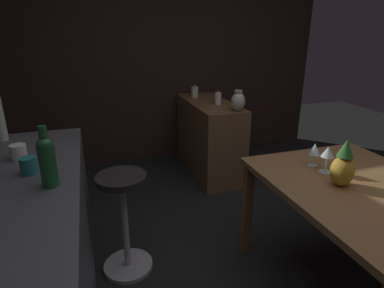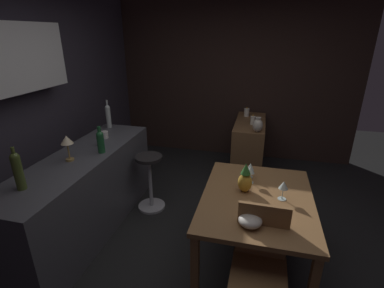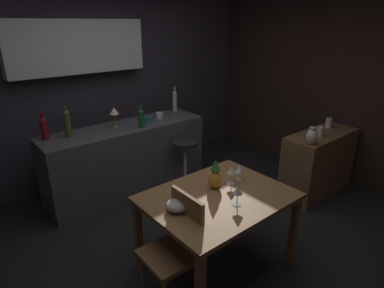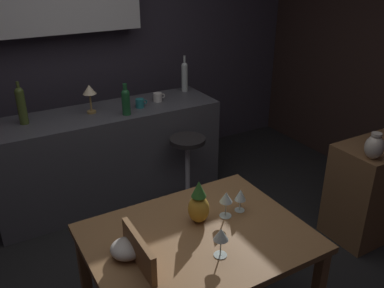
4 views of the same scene
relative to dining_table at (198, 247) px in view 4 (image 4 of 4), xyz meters
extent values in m
plane|color=black|center=(0.11, 0.41, -0.65)|extent=(9.00, 9.00, 0.00)
cube|color=#38333D|center=(0.11, 2.51, 0.65)|extent=(5.20, 0.10, 2.60)
cube|color=olive|center=(0.00, 0.00, 0.07)|extent=(1.23, 0.95, 0.04)
cube|color=olive|center=(-0.57, 0.42, -0.30)|extent=(0.06, 0.06, 0.70)
cube|color=olive|center=(0.57, 0.42, -0.30)|extent=(0.06, 0.06, 0.70)
cube|color=#4C4C51|center=(0.08, 1.80, -0.20)|extent=(2.10, 0.60, 0.90)
cube|color=olive|center=(-0.38, -0.05, 0.02)|extent=(0.04, 0.38, 0.47)
cylinder|color=#262323|center=(0.65, 1.28, 0.03)|extent=(0.32, 0.32, 0.04)
cylinder|color=silver|center=(0.65, 1.28, -0.31)|extent=(0.04, 0.04, 0.67)
cylinder|color=silver|center=(0.65, 1.28, -0.64)|extent=(0.34, 0.34, 0.03)
cylinder|color=silver|center=(0.35, 0.09, 0.09)|extent=(0.06, 0.06, 0.00)
cylinder|color=silver|center=(0.35, 0.09, 0.13)|extent=(0.01, 0.01, 0.07)
cone|color=silver|center=(0.35, 0.09, 0.20)|extent=(0.07, 0.07, 0.07)
cylinder|color=silver|center=(0.24, 0.08, 0.09)|extent=(0.07, 0.07, 0.00)
cylinder|color=silver|center=(0.24, 0.08, 0.14)|extent=(0.01, 0.01, 0.10)
cone|color=silver|center=(0.24, 0.08, 0.22)|extent=(0.08, 0.08, 0.07)
cylinder|color=silver|center=(0.02, -0.21, 0.09)|extent=(0.07, 0.07, 0.00)
cylinder|color=silver|center=(0.02, -0.21, 0.14)|extent=(0.01, 0.01, 0.10)
cone|color=silver|center=(0.02, -0.21, 0.22)|extent=(0.08, 0.08, 0.07)
ellipsoid|color=gold|center=(0.07, 0.12, 0.17)|extent=(0.13, 0.13, 0.17)
cone|color=#2D6B28|center=(0.07, 0.12, 0.31)|extent=(0.09, 0.09, 0.10)
ellipsoid|color=beige|center=(-0.41, 0.04, 0.13)|extent=(0.18, 0.18, 0.09)
cylinder|color=#475623|center=(-0.60, 1.85, 0.38)|extent=(0.07, 0.07, 0.28)
sphere|color=#475623|center=(-0.60, 1.85, 0.52)|extent=(0.07, 0.07, 0.07)
cylinder|color=#475623|center=(-0.60, 1.85, 0.58)|extent=(0.03, 0.03, 0.06)
cylinder|color=#1E592D|center=(0.23, 1.62, 0.34)|extent=(0.07, 0.07, 0.20)
sphere|color=#1E592D|center=(0.23, 1.62, 0.44)|extent=(0.07, 0.07, 0.07)
cylinder|color=#1E592D|center=(0.23, 1.62, 0.50)|extent=(0.04, 0.04, 0.06)
cylinder|color=silver|center=(1.01, 1.97, 0.38)|extent=(0.06, 0.06, 0.27)
sphere|color=silver|center=(1.01, 1.97, 0.51)|extent=(0.06, 0.06, 0.06)
cylinder|color=silver|center=(1.01, 1.97, 0.57)|extent=(0.02, 0.02, 0.08)
cylinder|color=white|center=(0.62, 1.81, 0.29)|extent=(0.08, 0.08, 0.08)
torus|color=white|center=(0.68, 1.81, 0.29)|extent=(0.05, 0.01, 0.05)
cylinder|color=teal|center=(0.40, 1.73, 0.29)|extent=(0.08, 0.08, 0.08)
torus|color=teal|center=(0.45, 1.73, 0.29)|extent=(0.05, 0.01, 0.05)
cylinder|color=#A58447|center=(-0.03, 1.82, 0.26)|extent=(0.08, 0.08, 0.02)
cylinder|color=#A58447|center=(-0.03, 1.82, 0.34)|extent=(0.02, 0.02, 0.16)
cone|color=beige|center=(-0.03, 1.82, 0.46)|extent=(0.12, 0.12, 0.08)
ellipsoid|color=beige|center=(1.53, 0.06, 0.26)|extent=(0.14, 0.14, 0.18)
cylinder|color=beige|center=(1.53, 0.06, 0.36)|extent=(0.07, 0.07, 0.02)
camera|label=1|loc=(-1.21, 1.41, 0.92)|focal=29.89mm
camera|label=2|loc=(-2.19, 0.04, 1.42)|focal=26.41mm
camera|label=3|loc=(-1.70, -1.70, 1.49)|focal=29.72mm
camera|label=4|loc=(-0.98, -1.63, 1.54)|focal=38.55mm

